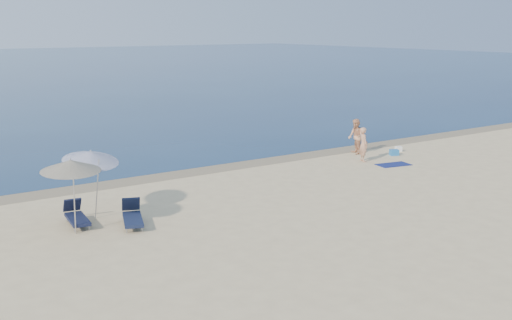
{
  "coord_description": "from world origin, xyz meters",
  "views": [
    {
      "loc": [
        -17.4,
        -5.34,
        6.5
      ],
      "look_at": [
        -2.53,
        16.0,
        1.0
      ],
      "focal_mm": 45.0,
      "sensor_mm": 36.0,
      "label": 1
    }
  ],
  "objects_px": {
    "person_left": "(363,144)",
    "person_right": "(356,136)",
    "blue_cooler": "(394,152)",
    "umbrella_near": "(91,156)"
  },
  "relations": [
    {
      "from": "person_left",
      "to": "person_right",
      "type": "relative_size",
      "value": 0.92
    },
    {
      "from": "person_left",
      "to": "person_right",
      "type": "bearing_deg",
      "value": -12.51
    },
    {
      "from": "person_right",
      "to": "blue_cooler",
      "type": "height_order",
      "value": "person_right"
    },
    {
      "from": "umbrella_near",
      "to": "person_left",
      "type": "bearing_deg",
      "value": -3.32
    },
    {
      "from": "person_right",
      "to": "blue_cooler",
      "type": "relative_size",
      "value": 4.23
    },
    {
      "from": "person_left",
      "to": "umbrella_near",
      "type": "xyz_separation_m",
      "value": [
        -14.1,
        -1.33,
        1.29
      ]
    },
    {
      "from": "blue_cooler",
      "to": "umbrella_near",
      "type": "distance_m",
      "value": 16.6
    },
    {
      "from": "person_right",
      "to": "umbrella_near",
      "type": "relative_size",
      "value": 0.72
    },
    {
      "from": "person_left",
      "to": "blue_cooler",
      "type": "xyz_separation_m",
      "value": [
        2.32,
        0.14,
        -0.68
      ]
    },
    {
      "from": "blue_cooler",
      "to": "umbrella_near",
      "type": "height_order",
      "value": "umbrella_near"
    }
  ]
}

